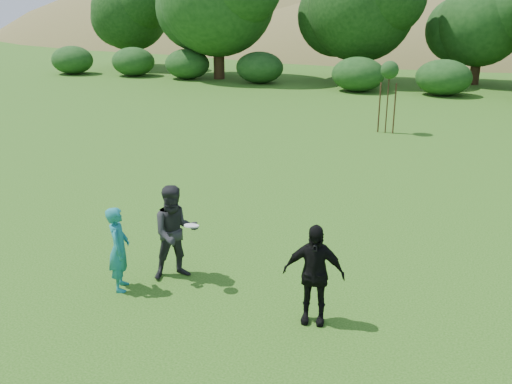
# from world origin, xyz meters

# --- Properties ---
(ground) EXTENTS (120.00, 120.00, 0.00)m
(ground) POSITION_xyz_m (0.00, 0.00, 0.00)
(ground) COLOR #19470C
(ground) RESTS_ON ground
(player_teal) EXTENTS (0.62, 0.70, 1.60)m
(player_teal) POSITION_xyz_m (-1.37, -0.14, 0.80)
(player_teal) COLOR #1B767B
(player_teal) RESTS_ON ground
(player_grey) EXTENTS (1.14, 1.12, 1.85)m
(player_grey) POSITION_xyz_m (-0.67, 0.68, 0.93)
(player_grey) COLOR #242527
(player_grey) RESTS_ON ground
(player_black) EXTENTS (1.08, 0.61, 1.73)m
(player_black) POSITION_xyz_m (2.23, 0.18, 0.86)
(player_black) COLOR black
(player_black) RESTS_ON ground
(frisbee) EXTENTS (0.27, 0.27, 0.07)m
(frisbee) POSITION_xyz_m (-0.17, 0.44, 1.23)
(frisbee) COLOR white
(frisbee) RESTS_ON ground
(sapling) EXTENTS (0.70, 0.70, 2.85)m
(sapling) POSITION_xyz_m (0.57, 14.90, 2.42)
(sapling) COLOR #352214
(sapling) RESTS_ON ground
(hillside) EXTENTS (150.00, 72.00, 52.00)m
(hillside) POSITION_xyz_m (-0.56, 68.45, -11.97)
(hillside) COLOR olive
(hillside) RESTS_ON ground
(tree_row) EXTENTS (53.92, 10.38, 9.62)m
(tree_row) POSITION_xyz_m (3.23, 28.68, 4.87)
(tree_row) COLOR #3A2616
(tree_row) RESTS_ON ground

